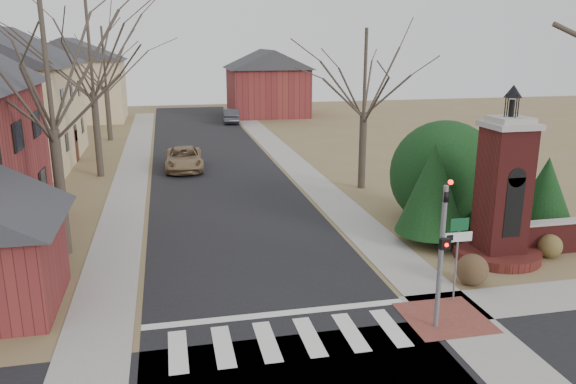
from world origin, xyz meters
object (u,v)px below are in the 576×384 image
object	(u,v)px
traffic_signal_pole	(442,242)
brick_gate_monument	(502,203)
pickup_truck	(184,159)
distant_car	(231,116)
sign_post	(458,243)

from	to	relation	value
traffic_signal_pole	brick_gate_monument	distance (m)	6.47
pickup_truck	distant_car	world-z (taller)	distant_car
traffic_signal_pole	distant_car	bearing A→B (deg)	91.22
sign_post	distant_car	xyz separation A→B (m)	(-2.19, 40.88, -1.24)
traffic_signal_pole	sign_post	xyz separation A→B (m)	(1.29, 1.41, -0.64)
brick_gate_monument	distant_car	world-z (taller)	brick_gate_monument
sign_post	brick_gate_monument	world-z (taller)	brick_gate_monument
distant_car	sign_post	bearing A→B (deg)	98.28
brick_gate_monument	distant_car	distance (m)	38.31
brick_gate_monument	distant_car	xyz separation A→B (m)	(-5.60, 37.87, -1.46)
traffic_signal_pole	pickup_truck	bearing A→B (deg)	105.78
pickup_truck	brick_gate_monument	bearing A→B (deg)	-56.65
traffic_signal_pole	distant_car	world-z (taller)	traffic_signal_pole
traffic_signal_pole	pickup_truck	size ratio (longest dim) A/B	0.90
sign_post	pickup_truck	distance (m)	22.13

